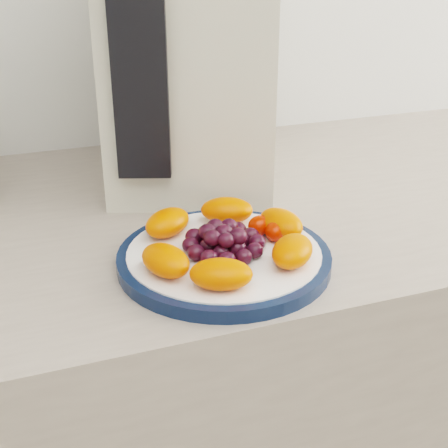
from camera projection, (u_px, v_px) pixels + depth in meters
name	position (u px, v px, depth m)	size (l,w,h in m)	color
plate_rim	(224.00, 259.00, 0.69)	(0.24, 0.24, 0.01)	#0D1C39
plate_face	(224.00, 258.00, 0.69)	(0.22, 0.22, 0.02)	white
appliance_body	(190.00, 44.00, 0.88)	(0.22, 0.31, 0.38)	beige
appliance_panel	(139.00, 62.00, 0.73)	(0.07, 0.02, 0.29)	black
fruit_plate	(229.00, 238.00, 0.69)	(0.21, 0.21, 0.03)	#FF4200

